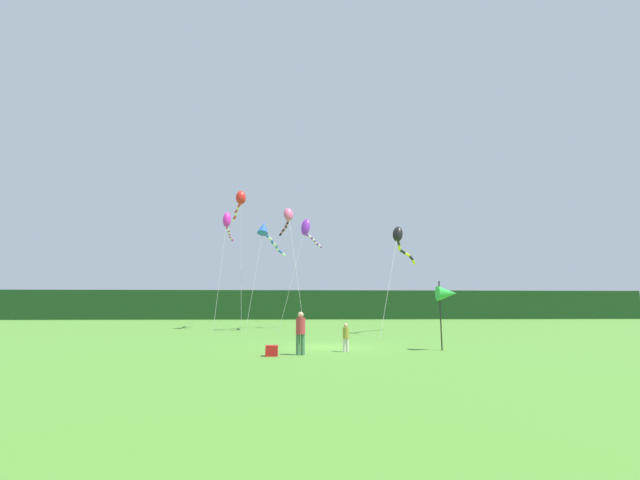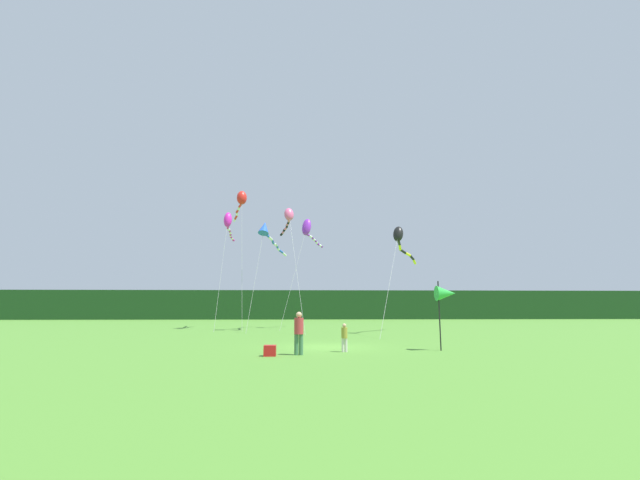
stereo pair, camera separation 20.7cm
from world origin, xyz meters
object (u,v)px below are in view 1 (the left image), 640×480
at_px(kite_red, 240,200).
at_px(kite_black, 400,239).
at_px(kite_blue, 266,231).
at_px(kite_purple, 307,229).
at_px(kite_rainbow, 288,217).
at_px(person_adult, 301,331).
at_px(cooler_box, 272,351).
at_px(kite_magenta, 227,222).
at_px(banner_flag_pole, 447,294).
at_px(person_child, 346,336).

relative_size(kite_red, kite_black, 1.32).
distance_m(kite_blue, kite_purple, 4.72).
height_order(kite_purple, kite_rainbow, kite_rainbow).
bearing_deg(kite_black, person_adult, -119.79).
xyz_separation_m(cooler_box, kite_blue, (-1.82, 18.19, 8.19)).
relative_size(person_adult, cooler_box, 3.59).
xyz_separation_m(cooler_box, kite_magenta, (-5.46, 19.90, 9.30)).
bearing_deg(kite_red, banner_flag_pole, -56.55).
distance_m(kite_red, kite_blue, 4.84).
bearing_deg(person_child, kite_magenta, 114.95).
relative_size(kite_purple, kite_rainbow, 0.99).
height_order(person_child, kite_black, kite_black).
distance_m(kite_blue, kite_black, 11.62).
height_order(person_adult, kite_magenta, kite_magenta).
xyz_separation_m(kite_purple, kite_rainbow, (-1.69, -3.82, 0.29)).
relative_size(person_adult, kite_purple, 0.17).
xyz_separation_m(kite_blue, kite_magenta, (-3.64, 1.71, 1.11)).
height_order(kite_blue, kite_magenta, kite_magenta).
bearing_deg(kite_blue, person_child, -73.50).
distance_m(banner_flag_pole, kite_red, 24.26).
distance_m(person_child, kite_black, 14.89).
bearing_deg(kite_purple, cooler_box, -94.79).
distance_m(person_adult, kite_black, 16.49).
xyz_separation_m(person_adult, banner_flag_pole, (6.77, 1.43, 1.57)).
xyz_separation_m(kite_red, kite_blue, (2.62, -2.27, -3.37)).
bearing_deg(person_adult, kite_purple, 88.30).
bearing_deg(kite_purple, kite_blue, -140.66).
bearing_deg(banner_flag_pole, person_child, -175.58).
distance_m(banner_flag_pole, kite_blue, 19.99).
relative_size(kite_blue, kite_purple, 0.91).
bearing_deg(cooler_box, kite_red, 102.25).
distance_m(person_adult, kite_purple, 22.40).
bearing_deg(cooler_box, kite_rainbow, 89.72).
bearing_deg(kite_black, person_child, -114.63).
relative_size(person_child, banner_flag_pole, 0.39).
xyz_separation_m(person_adult, kite_purple, (0.62, 20.82, 8.24)).
bearing_deg(kite_magenta, kite_purple, 9.72).
height_order(cooler_box, kite_red, kite_red).
distance_m(person_adult, kite_blue, 19.59).
relative_size(cooler_box, kite_blue, 0.05).
bearing_deg(kite_magenta, cooler_box, -74.67).
height_order(cooler_box, kite_rainbow, kite_rainbow).
bearing_deg(kite_purple, kite_black, -47.04).
bearing_deg(kite_red, person_child, -68.28).
height_order(person_child, kite_red, kite_red).
bearing_deg(person_adult, kite_magenta, 108.65).
bearing_deg(kite_black, kite_purple, 132.96).
bearing_deg(kite_black, kite_red, 152.61).
xyz_separation_m(person_child, banner_flag_pole, (4.76, 0.37, 1.86)).
xyz_separation_m(kite_magenta, kite_purple, (7.23, 1.24, -0.30)).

